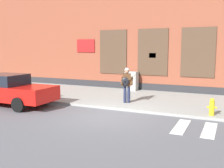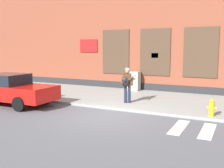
{
  "view_description": "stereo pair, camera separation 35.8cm",
  "coord_description": "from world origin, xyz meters",
  "views": [
    {
      "loc": [
        4.6,
        -9.51,
        2.76
      ],
      "look_at": [
        -0.41,
        1.34,
        1.14
      ],
      "focal_mm": 42.0,
      "sensor_mm": 36.0,
      "label": 1
    },
    {
      "loc": [
        4.92,
        -9.35,
        2.76
      ],
      "look_at": [
        -0.41,
        1.34,
        1.14
      ],
      "focal_mm": 42.0,
      "sensor_mm": 36.0,
      "label": 2
    }
  ],
  "objects": [
    {
      "name": "building_backdrop",
      "position": [
        -0.0,
        8.54,
        3.53
      ],
      "size": [
        28.0,
        4.06,
        7.06
      ],
      "color": "brown",
      "rests_on": "ground"
    },
    {
      "name": "sidewalk",
      "position": [
        0.0,
        3.79,
        0.06
      ],
      "size": [
        28.0,
        5.51,
        0.12
      ],
      "color": "gray",
      "rests_on": "ground"
    },
    {
      "name": "busker",
      "position": [
        -0.05,
        2.26,
        1.09
      ],
      "size": [
        0.78,
        0.67,
        1.71
      ],
      "color": "#1E233D",
      "rests_on": "sidewalk"
    },
    {
      "name": "red_car",
      "position": [
        -5.25,
        -0.19,
        0.77
      ],
      "size": [
        4.65,
        2.09,
        1.53
      ],
      "color": "red",
      "rests_on": "ground"
    },
    {
      "name": "utility_box",
      "position": [
        -1.22,
        6.09,
        0.72
      ],
      "size": [
        0.73,
        0.61,
        1.19
      ],
      "color": "#ADADA8",
      "rests_on": "sidewalk"
    },
    {
      "name": "ground_plane",
      "position": [
        0.0,
        0.0,
        0.0
      ],
      "size": [
        160.0,
        160.0,
        0.0
      ],
      "primitive_type": "plane",
      "color": "#56565B"
    },
    {
      "name": "fire_hydrant",
      "position": [
        3.94,
        1.39,
        0.47
      ],
      "size": [
        0.38,
        0.2,
        0.7
      ],
      "color": "gold",
      "rests_on": "sidewalk"
    }
  ]
}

